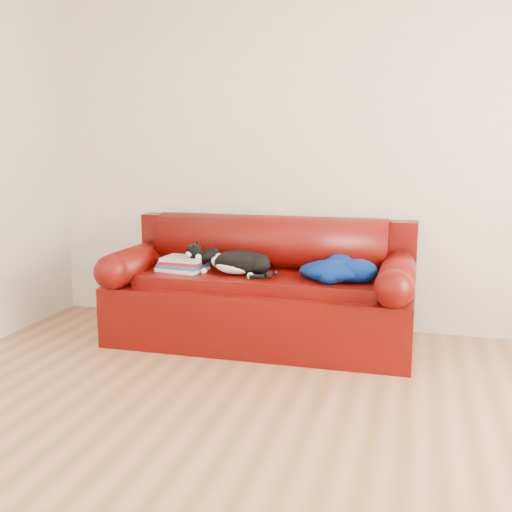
{
  "coord_description": "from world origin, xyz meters",
  "views": [
    {
      "loc": [
        0.64,
        -2.49,
        1.36
      ],
      "look_at": [
        -0.41,
        1.35,
        0.64
      ],
      "focal_mm": 42.0,
      "sensor_mm": 36.0,
      "label": 1
    }
  ],
  "objects": [
    {
      "name": "sofa_base",
      "position": [
        -0.41,
        1.49,
        0.24
      ],
      "size": [
        2.1,
        0.9,
        0.5
      ],
      "color": "#3A0202",
      "rests_on": "ground"
    },
    {
      "name": "book_stack",
      "position": [
        -0.96,
        1.42,
        0.55
      ],
      "size": [
        0.36,
        0.3,
        0.1
      ],
      "rotation": [
        0.0,
        0.0,
        -0.13
      ],
      "color": "silver",
      "rests_on": "sofa_base"
    },
    {
      "name": "cat",
      "position": [
        -0.53,
        1.39,
        0.58
      ],
      "size": [
        0.57,
        0.29,
        0.21
      ],
      "rotation": [
        0.0,
        0.0,
        -0.18
      ],
      "color": "black",
      "rests_on": "sofa_base"
    },
    {
      "name": "blanket",
      "position": [
        0.13,
        1.41,
        0.57
      ],
      "size": [
        0.58,
        0.47,
        0.16
      ],
      "rotation": [
        0.0,
        0.0,
        0.22
      ],
      "color": "#021347",
      "rests_on": "sofa_base"
    },
    {
      "name": "sofa_back",
      "position": [
        -0.41,
        1.74,
        0.54
      ],
      "size": [
        2.1,
        1.01,
        0.88
      ],
      "color": "#3A0202",
      "rests_on": "ground"
    },
    {
      "name": "room_shell",
      "position": [
        0.12,
        0.02,
        1.67
      ],
      "size": [
        4.52,
        4.02,
        2.61
      ],
      "color": "beige",
      "rests_on": "ground"
    },
    {
      "name": "ground",
      "position": [
        0.0,
        0.0,
        0.0
      ],
      "size": [
        4.5,
        4.5,
        0.0
      ],
      "primitive_type": "plane",
      "color": "brown",
      "rests_on": "ground"
    }
  ]
}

